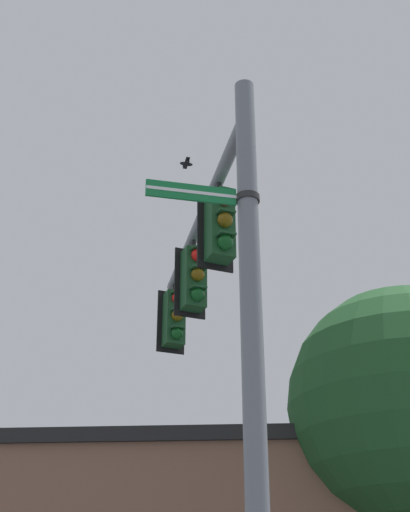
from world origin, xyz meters
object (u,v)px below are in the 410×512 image
Objects in this scene: traffic_light_nearest_pole at (220,225)px; traffic_light_mid_inner at (194,278)px; street_name_sign at (218,196)px; traffic_light_mid_outer at (174,318)px; bird_flying at (186,164)px.

traffic_light_nearest_pole is 1.00× the size of traffic_light_mid_inner.
street_name_sign is at bearing 73.90° from traffic_light_mid_inner.
traffic_light_nearest_pole is 0.96× the size of street_name_sign.
traffic_light_nearest_pole is 1.00× the size of traffic_light_mid_outer.
traffic_light_nearest_pole is at bearing -114.23° from street_name_sign.
bird_flying is (-1.23, -4.48, 3.56)m from street_name_sign.
street_name_sign is 3.56× the size of bird_flying.
traffic_light_mid_inner reaches higher than street_name_sign.
traffic_light_mid_outer is 3.42× the size of bird_flying.
bird_flying is at bearing 91.89° from traffic_light_mid_outer.
traffic_light_nearest_pole is 3.68m from traffic_light_mid_outer.
traffic_light_mid_outer is 5.13m from street_name_sign.
traffic_light_mid_inner is at bearing -106.10° from street_name_sign.
traffic_light_mid_inner is at bearing 80.35° from traffic_light_mid_outer.
bird_flying is at bearing -103.72° from traffic_light_mid_inner.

